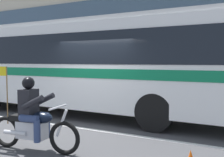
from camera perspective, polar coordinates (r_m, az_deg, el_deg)
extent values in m
plane|color=#3D3D3F|center=(8.27, -3.39, -9.56)|extent=(60.00, 60.00, 0.00)
cube|color=gray|center=(12.79, 8.87, -4.53)|extent=(28.00, 3.80, 0.15)
cube|color=silver|center=(7.78, -5.78, -10.39)|extent=(26.60, 0.14, 0.01)
cube|color=#384C60|center=(14.72, 11.61, 15.06)|extent=(25.76, 0.10, 1.40)
cube|color=white|center=(9.76, -6.09, 2.71)|extent=(11.36, 2.71, 2.70)
cube|color=black|center=(9.77, -6.11, 5.93)|extent=(10.46, 2.74, 0.96)
cube|color=#0F7247|center=(9.77, -6.08, 1.53)|extent=(11.14, 2.74, 0.28)
cube|color=silver|center=(9.84, -6.15, 10.94)|extent=(11.14, 2.58, 0.16)
cylinder|color=black|center=(7.39, 8.88, -7.06)|extent=(1.04, 0.30, 1.04)
torus|color=black|center=(5.67, -9.97, -12.22)|extent=(0.70, 0.20, 0.69)
torus|color=black|center=(6.49, -21.33, -10.37)|extent=(0.70, 0.20, 0.69)
cube|color=silver|center=(6.06, -16.46, -10.30)|extent=(0.68, 0.38, 0.36)
ellipsoid|color=black|center=(5.86, -14.51, -7.95)|extent=(0.52, 0.35, 0.24)
cube|color=black|center=(6.12, -18.02, -7.88)|extent=(0.59, 0.34, 0.12)
cylinder|color=silver|center=(5.63, -10.54, -9.20)|extent=(0.28, 0.10, 0.58)
cylinder|color=silver|center=(5.61, -11.29, -5.92)|extent=(0.14, 0.64, 0.04)
cylinder|color=silver|center=(6.13, -19.65, -10.69)|extent=(0.56, 0.17, 0.09)
cube|color=black|center=(5.99, -17.10, -4.82)|extent=(0.33, 0.40, 0.56)
sphere|color=black|center=(5.94, -17.17, -0.91)|extent=(0.26, 0.26, 0.26)
cylinder|color=navy|center=(6.10, -14.96, -7.49)|extent=(0.44, 0.21, 0.15)
cylinder|color=navy|center=(6.05, -13.50, -9.88)|extent=(0.13, 0.13, 0.46)
cylinder|color=navy|center=(5.82, -17.00, -8.07)|extent=(0.44, 0.21, 0.15)
cylinder|color=navy|center=(5.76, -15.50, -10.60)|extent=(0.13, 0.13, 0.46)
cylinder|color=black|center=(6.01, -14.12, -4.36)|extent=(0.53, 0.19, 0.32)
cylinder|color=black|center=(5.68, -16.38, -4.85)|extent=(0.53, 0.19, 0.32)
cylinder|color=olive|center=(6.32, -21.16, -3.32)|extent=(0.02, 0.02, 1.25)
cylinder|color=#4C8C3F|center=(11.29, 7.77, -3.74)|extent=(0.22, 0.22, 0.58)
sphere|color=#4C8C3F|center=(11.25, 7.79, -1.92)|extent=(0.20, 0.20, 0.20)
cylinder|color=#4C8C3F|center=(11.16, 7.52, -3.68)|extent=(0.09, 0.10, 0.09)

